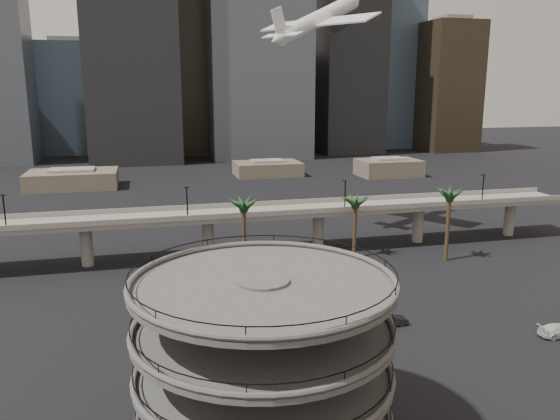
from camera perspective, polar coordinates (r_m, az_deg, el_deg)
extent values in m
plane|color=black|center=(59.67, 10.51, -19.64)|extent=(700.00, 700.00, 0.00)
cylinder|color=#4A4845|center=(48.67, -1.72, -16.45)|extent=(4.40, 4.40, 16.50)
cylinder|color=#4A4845|center=(50.86, -1.68, -20.62)|extent=(22.00, 22.00, 0.45)
torus|color=#4A4845|center=(50.60, -1.69, -20.17)|extent=(22.20, 22.20, 0.50)
torus|color=black|center=(50.17, -1.69, -19.40)|extent=(21.80, 21.80, 0.10)
cylinder|color=#4A4845|center=(48.78, -1.72, -16.68)|extent=(22.00, 22.00, 0.45)
torus|color=#4A4845|center=(48.55, -1.72, -16.19)|extent=(22.20, 22.20, 0.50)
torus|color=black|center=(48.17, -1.73, -15.36)|extent=(21.80, 21.80, 0.10)
cylinder|color=#4A4845|center=(46.95, -1.75, -12.42)|extent=(22.00, 22.00, 0.45)
torus|color=#4A4845|center=(46.75, -1.75, -11.89)|extent=(22.20, 22.20, 0.50)
torus|color=black|center=(46.43, -1.76, -11.00)|extent=(21.80, 21.80, 0.10)
cylinder|color=#4A4845|center=(45.40, -1.78, -7.84)|extent=(22.00, 22.00, 0.45)
torus|color=#4A4845|center=(45.24, -1.79, -7.28)|extent=(22.20, 22.20, 0.50)
torus|color=black|center=(44.97, -1.79, -6.32)|extent=(21.80, 21.80, 0.10)
cube|color=slate|center=(105.64, -1.65, -0.32)|extent=(130.00, 9.00, 0.90)
cube|color=slate|center=(101.15, -1.10, -0.38)|extent=(130.00, 0.30, 1.00)
cube|color=slate|center=(109.74, -2.15, 0.65)|extent=(130.00, 0.30, 1.00)
cylinder|color=slate|center=(104.97, -19.55, -3.51)|extent=(2.20, 2.20, 8.00)
cylinder|color=slate|center=(104.95, -7.52, -2.88)|extent=(2.20, 2.20, 8.00)
cylinder|color=slate|center=(109.45, 4.00, -2.15)|extent=(2.20, 2.20, 8.00)
cylinder|color=slate|center=(117.94, 14.23, -1.43)|extent=(2.20, 2.20, 8.00)
cylinder|color=slate|center=(129.66, 22.85, -0.79)|extent=(2.20, 2.20, 8.00)
cylinder|color=black|center=(101.34, -26.83, -0.23)|extent=(0.24, 0.24, 6.00)
cylinder|color=black|center=(98.92, -9.68, 0.69)|extent=(0.24, 0.24, 6.00)
cylinder|color=black|center=(105.35, 6.81, 1.50)|extent=(0.24, 0.24, 6.00)
cylinder|color=black|center=(119.22, 20.43, 2.09)|extent=(0.24, 0.24, 6.00)
cylinder|color=#49301F|center=(94.52, -3.77, -3.10)|extent=(0.70, 0.70, 12.15)
ellipsoid|color=#1C3D1C|center=(92.98, -3.83, 0.74)|extent=(4.40, 4.40, 2.00)
cylinder|color=#49301F|center=(104.34, 7.82, -2.07)|extent=(0.70, 0.70, 10.80)
ellipsoid|color=#1C3D1C|center=(103.03, 7.91, 1.05)|extent=(4.40, 4.40, 2.00)
cylinder|color=#49301F|center=(105.93, 17.11, -1.80)|extent=(0.70, 0.70, 12.60)
ellipsoid|color=#1C3D1C|center=(104.53, 17.35, 1.76)|extent=(4.40, 4.40, 2.00)
cube|color=brown|center=(189.25, -20.84, 3.01)|extent=(28.00, 18.00, 5.50)
cube|color=slate|center=(188.79, -20.92, 3.95)|extent=(14.00, 9.00, 0.80)
cube|color=brown|center=(202.57, -1.32, 4.34)|extent=(24.00, 16.00, 5.00)
cube|color=slate|center=(202.18, -1.32, 5.15)|extent=(12.00, 8.00, 0.80)
cube|color=brown|center=(205.14, 11.27, 4.35)|extent=(22.00, 15.00, 6.00)
cube|color=slate|center=(204.69, 11.31, 5.29)|extent=(11.00, 7.50, 0.80)
cube|color=#3C4C5D|center=(292.52, -20.86, 10.81)|extent=(30.00, 30.00, 53.04)
cube|color=slate|center=(293.35, -21.30, 16.21)|extent=(16.50, 16.50, 2.40)
cube|color=black|center=(247.34, -15.45, 18.95)|extent=(38.00, 30.00, 121.55)
cube|color=black|center=(272.53, -8.63, 16.28)|extent=(28.00, 26.00, 99.45)
cube|color=#4A5057|center=(258.25, -2.41, 20.32)|extent=(45.00, 32.00, 132.60)
cube|color=#88745E|center=(295.89, 1.11, 10.98)|extent=(24.00, 24.00, 46.41)
cube|color=slate|center=(296.20, 1.13, 15.70)|extent=(13.20, 13.20, 2.40)
cube|color=black|center=(279.87, 7.29, 16.79)|extent=(30.00, 28.00, 104.98)
cube|color=#3C4C5D|center=(308.04, 10.66, 13.71)|extent=(34.00, 30.00, 77.35)
cube|color=black|center=(297.33, 17.14, 12.15)|extent=(26.00, 26.00, 64.09)
cube|color=slate|center=(299.23, 17.57, 18.52)|extent=(14.30, 14.30, 2.40)
cube|color=#88745E|center=(308.38, -6.65, 10.55)|extent=(22.00, 22.00, 41.99)
cube|color=slate|center=(308.41, -6.76, 14.68)|extent=(12.10, 12.10, 2.40)
cylinder|color=silver|center=(122.03, 4.12, 19.34)|extent=(22.84, 17.02, 12.36)
cone|color=silver|center=(133.43, 7.93, 20.89)|extent=(5.35, 5.12, 4.26)
cone|color=silver|center=(111.31, -0.34, 17.37)|extent=(5.04, 4.74, 3.92)
cube|color=silver|center=(121.41, 3.91, 18.97)|extent=(20.34, 26.15, 2.45)
cube|color=silver|center=(112.58, 0.23, 17.83)|extent=(6.98, 8.85, 1.01)
cube|color=silver|center=(112.14, -0.10, 19.09)|extent=(3.97, 2.84, 5.81)
cylinder|color=#242428|center=(125.17, 2.24, 18.32)|extent=(4.58, 3.94, 3.11)
cylinder|color=#242428|center=(118.97, 6.22, 18.56)|extent=(4.58, 3.94, 3.11)
imported|color=#AA4518|center=(76.18, 7.37, -11.41)|extent=(4.76, 2.97, 1.51)
imported|color=black|center=(77.13, 11.48, -11.22)|extent=(4.93, 1.95, 1.60)
imported|color=white|center=(81.32, 27.24, -11.13)|extent=(5.87, 2.74, 1.66)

